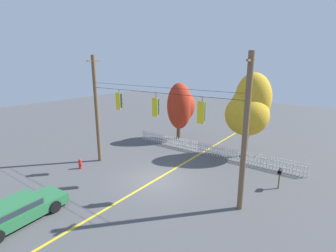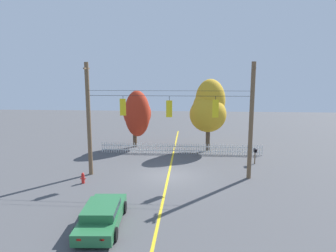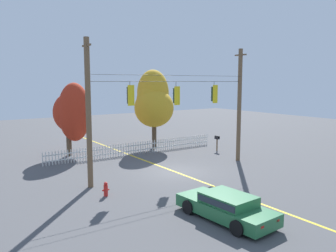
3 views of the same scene
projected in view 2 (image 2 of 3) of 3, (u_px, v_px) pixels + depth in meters
The scene contains 12 objects.
ground at pixel (168, 176), 22.39m from camera, with size 80.00×80.00×0.00m, color #4C4C4F.
lane_centerline_stripe at pixel (168, 176), 22.39m from camera, with size 0.16×36.00×0.01m, color gold.
signal_support_span at pixel (168, 120), 21.68m from camera, with size 12.04×1.10×8.33m.
traffic_signal_westbound_side at pixel (123, 107), 21.75m from camera, with size 0.43×0.38×1.42m.
traffic_signal_northbound_primary at pixel (169, 109), 21.53m from camera, with size 0.43×0.38×1.51m.
traffic_signal_eastbound_side at pixel (215, 108), 21.28m from camera, with size 0.43×0.38×1.50m.
white_picket_fence at pixel (181, 149), 28.57m from camera, with size 15.22×0.06×1.00m.
autumn_maple_near_fence at pixel (137, 114), 30.63m from camera, with size 2.85×2.96×5.87m.
autumn_maple_mid at pixel (209, 108), 29.40m from camera, with size 3.55×3.60×7.02m.
parked_car at pixel (102, 214), 14.93m from camera, with size 2.20×4.69×1.15m.
fire_hydrant at pixel (83, 178), 20.86m from camera, with size 0.38×0.22×0.76m.
roadside_mailbox at pixel (255, 151), 25.27m from camera, with size 0.25×0.44×1.33m.
Camera 2 is at (1.56, -21.38, 7.46)m, focal length 32.24 mm.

